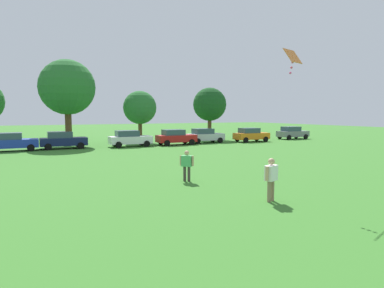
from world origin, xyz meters
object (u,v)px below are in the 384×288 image
at_px(bystander_near_trees, 187,163).
at_px(parked_car_navy_3, 63,140).
at_px(parked_car_white_4, 130,138).
at_px(tree_center, 67,88).
at_px(kite, 292,58).
at_px(adult_bystander, 271,176).
at_px(parked_car_silver_6, 205,136).
at_px(parked_car_orange_7, 251,135).
at_px(tree_right, 140,108).
at_px(parked_car_gray_8, 292,133).
at_px(parked_car_red_5, 176,137).
at_px(tree_far_right, 210,105).
at_px(parked_car_blue_2, 12,142).

relative_size(bystander_near_trees, parked_car_navy_3, 0.36).
relative_size(parked_car_white_4, tree_center, 0.47).
relative_size(parked_car_navy_3, parked_car_white_4, 1.00).
relative_size(bystander_near_trees, kite, 1.51).
height_order(adult_bystander, parked_car_silver_6, adult_bystander).
bearing_deg(parked_car_navy_3, kite, -73.68).
bearing_deg(adult_bystander, parked_car_orange_7, -147.89).
bearing_deg(tree_right, bystander_near_trees, -101.55).
relative_size(bystander_near_trees, tree_center, 0.17).
relative_size(bystander_near_trees, parked_car_gray_8, 0.36).
distance_m(parked_car_red_5, tree_center, 12.77).
distance_m(bystander_near_trees, tree_far_right, 28.14).
xyz_separation_m(adult_bystander, bystander_near_trees, (-1.30, 4.97, -0.08)).
relative_size(adult_bystander, kite, 1.64).
bearing_deg(kite, parked_car_silver_6, 70.11).
relative_size(parked_car_blue_2, tree_far_right, 0.63).
relative_size(parked_car_blue_2, parked_car_orange_7, 1.00).
relative_size(bystander_near_trees, tree_right, 0.26).
bearing_deg(bystander_near_trees, tree_center, 142.24).
bearing_deg(adult_bystander, tree_far_right, -138.19).
relative_size(parked_car_gray_8, tree_far_right, 0.63).
xyz_separation_m(parked_car_blue_2, tree_right, (13.35, 3.87, 3.26)).
xyz_separation_m(adult_bystander, tree_far_right, (13.18, 28.82, 3.60)).
bearing_deg(parked_car_blue_2, parked_car_gray_8, 0.19).
distance_m(kite, parked_car_blue_2, 26.78).
distance_m(bystander_near_trees, parked_car_navy_3, 20.02).
relative_size(adult_bystander, parked_car_gray_8, 0.40).
height_order(adult_bystander, tree_far_right, tree_far_right).
bearing_deg(parked_car_silver_6, kite, -109.89).
bearing_deg(tree_center, parked_car_orange_7, -13.79).
bearing_deg(adult_bystander, tree_center, -104.47).
height_order(parked_car_blue_2, parked_car_red_5, same).
distance_m(adult_bystander, parked_car_orange_7, 28.20).
distance_m(parked_car_navy_3, parked_car_white_4, 6.48).
bearing_deg(parked_car_gray_8, parked_car_navy_3, 179.90).
bearing_deg(tree_right, parked_car_white_4, -119.33).
bearing_deg(parked_car_gray_8, parked_car_red_5, -176.95).
height_order(bystander_near_trees, parked_car_silver_6, parked_car_silver_6).
bearing_deg(parked_car_blue_2, bystander_near_trees, -66.13).
relative_size(parked_car_orange_7, tree_far_right, 0.63).
bearing_deg(tree_far_right, parked_car_blue_2, -169.11).
height_order(parked_car_silver_6, parked_car_gray_8, same).
bearing_deg(kite, parked_car_orange_7, 57.61).
distance_m(parked_car_white_4, parked_car_red_5, 5.09).
bearing_deg(parked_car_orange_7, parked_car_gray_8, 8.85).
height_order(parked_car_white_4, parked_car_gray_8, same).
distance_m(parked_car_navy_3, parked_car_orange_7, 21.42).
bearing_deg(bystander_near_trees, tree_far_right, 103.03).
xyz_separation_m(kite, parked_car_orange_7, (14.38, 22.66, -4.85)).
distance_m(kite, parked_car_white_4, 23.64).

